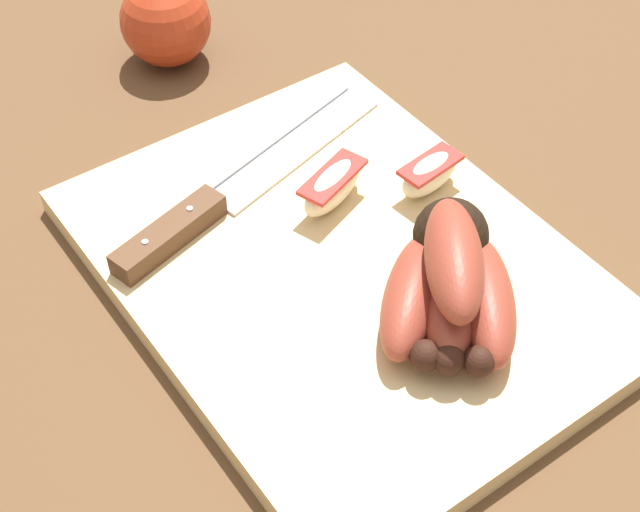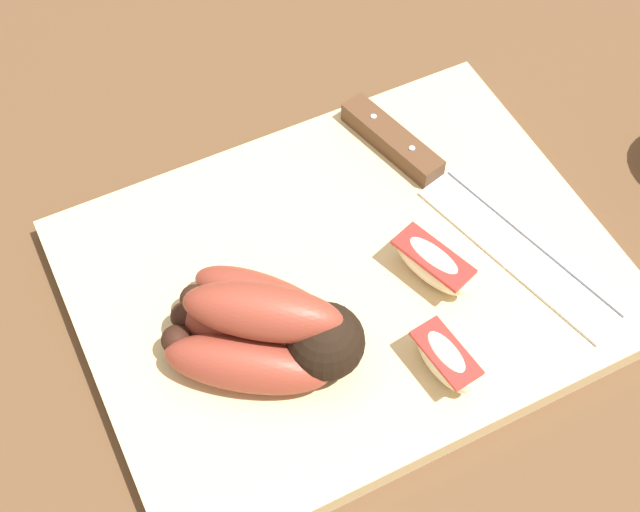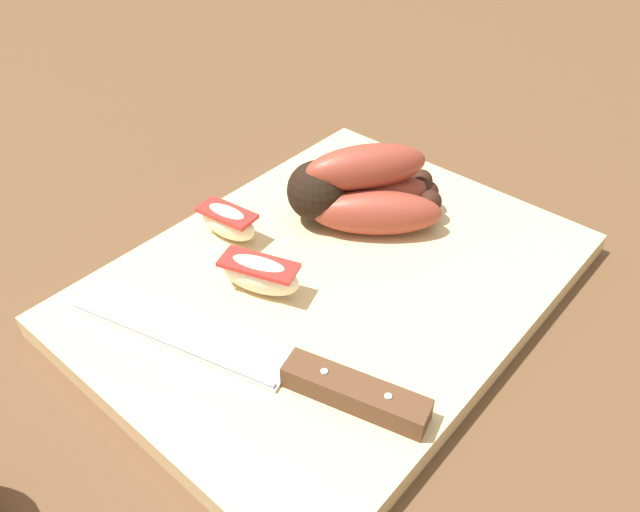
# 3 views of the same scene
# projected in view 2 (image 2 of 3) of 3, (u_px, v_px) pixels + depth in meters

# --- Properties ---
(ground_plane) EXTENTS (6.00, 6.00, 0.00)m
(ground_plane) POSITION_uv_depth(u_px,v_px,m) (336.00, 270.00, 0.69)
(ground_plane) COLOR brown
(cutting_board) EXTENTS (0.39, 0.30, 0.02)m
(cutting_board) POSITION_uv_depth(u_px,v_px,m) (352.00, 277.00, 0.67)
(cutting_board) COLOR #DBBC84
(cutting_board) RESTS_ON ground_plane
(banana_bunch) EXTENTS (0.14, 0.14, 0.07)m
(banana_bunch) POSITION_uv_depth(u_px,v_px,m) (268.00, 330.00, 0.60)
(banana_bunch) COLOR black
(banana_bunch) RESTS_ON cutting_board
(chefs_knife) EXTENTS (0.10, 0.28, 0.02)m
(chefs_knife) POSITION_uv_depth(u_px,v_px,m) (434.00, 177.00, 0.71)
(chefs_knife) COLOR silver
(chefs_knife) RESTS_ON cutting_board
(apple_wedge_near) EXTENTS (0.03, 0.06, 0.03)m
(apple_wedge_near) POSITION_uv_depth(u_px,v_px,m) (445.00, 359.00, 0.60)
(apple_wedge_near) COLOR #F4E5C1
(apple_wedge_near) RESTS_ON cutting_board
(apple_wedge_middle) EXTENTS (0.04, 0.07, 0.03)m
(apple_wedge_middle) POSITION_uv_depth(u_px,v_px,m) (432.00, 264.00, 0.65)
(apple_wedge_middle) COLOR #F4E5C1
(apple_wedge_middle) RESTS_ON cutting_board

